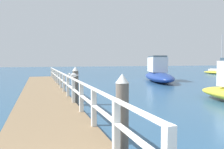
{
  "coord_description": "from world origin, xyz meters",
  "views": [
    {
      "loc": [
        -0.27,
        -1.09,
        2.1
      ],
      "look_at": [
        3.69,
        10.2,
        1.35
      ],
      "focal_mm": 33.92,
      "sensor_mm": 36.0,
      "label": 1
    }
  ],
  "objects_px": {
    "boat_3": "(158,73)",
    "dock_piling_near": "(122,116)",
    "boat_4": "(219,72)",
    "seagull_foreground": "(73,75)",
    "dock_piling_far": "(76,86)"
  },
  "relations": [
    {
      "from": "seagull_foreground",
      "to": "boat_3",
      "type": "height_order",
      "value": "boat_3"
    },
    {
      "from": "dock_piling_near",
      "to": "boat_4",
      "type": "height_order",
      "value": "boat_4"
    },
    {
      "from": "dock_piling_far",
      "to": "seagull_foreground",
      "type": "relative_size",
      "value": 4.51
    },
    {
      "from": "dock_piling_far",
      "to": "boat_4",
      "type": "bearing_deg",
      "value": 32.14
    },
    {
      "from": "seagull_foreground",
      "to": "boat_4",
      "type": "height_order",
      "value": "boat_4"
    },
    {
      "from": "dock_piling_near",
      "to": "seagull_foreground",
      "type": "distance_m",
      "value": 4.19
    },
    {
      "from": "seagull_foreground",
      "to": "boat_4",
      "type": "relative_size",
      "value": 0.06
    },
    {
      "from": "boat_3",
      "to": "boat_4",
      "type": "bearing_deg",
      "value": 43.68
    },
    {
      "from": "dock_piling_near",
      "to": "dock_piling_far",
      "type": "height_order",
      "value": "same"
    },
    {
      "from": "dock_piling_far",
      "to": "boat_4",
      "type": "distance_m",
      "value": 30.49
    },
    {
      "from": "dock_piling_near",
      "to": "dock_piling_far",
      "type": "distance_m",
      "value": 5.95
    },
    {
      "from": "dock_piling_near",
      "to": "boat_3",
      "type": "height_order",
      "value": "boat_3"
    },
    {
      "from": "boat_3",
      "to": "dock_piling_near",
      "type": "bearing_deg",
      "value": -104.95
    },
    {
      "from": "dock_piling_far",
      "to": "boat_3",
      "type": "relative_size",
      "value": 0.22
    },
    {
      "from": "dock_piling_near",
      "to": "seagull_foreground",
      "type": "bearing_deg",
      "value": 95.35
    }
  ]
}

